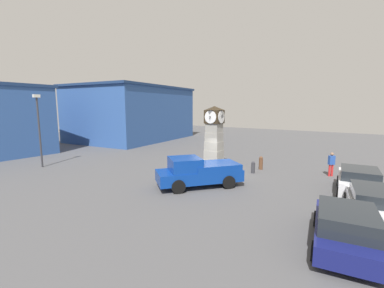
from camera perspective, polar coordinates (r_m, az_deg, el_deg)
The scene contains 11 objects.
ground_plane at distance 18.77m, azimuth 4.96°, elevation -6.83°, with size 79.31×79.31×0.00m, color #4C4C4F.
clock_tower at distance 20.44m, azimuth 4.93°, elevation 1.46°, with size 1.53×1.52×4.93m.
bollard_near_tower at distance 20.86m, azimuth 15.06°, elevation -4.06°, with size 0.30×0.30×1.04m.
bollard_mid_row at distance 19.60m, azimuth 13.43°, elevation -5.01°, with size 0.28×0.28×0.89m.
car_navy_sedan at distance 10.68m, azimuth 31.00°, elevation -15.70°, with size 4.49×2.39×1.51m.
car_near_tower at distance 13.81m, azimuth 35.42°, elevation -10.68°, with size 4.72×2.40×1.49m.
car_by_building at distance 17.15m, azimuth 33.04°, elevation -6.91°, with size 4.27×2.27×1.55m.
pickup_truck at distance 15.87m, azimuth 1.50°, elevation -6.16°, with size 5.21×4.81×1.85m.
pedestrian_near_bench at distance 20.61m, azimuth 28.57°, elevation -3.66°, with size 0.44×0.46×1.71m.
street_lamp_near_road at distance 23.89m, azimuth -30.88°, elevation 3.58°, with size 0.50×0.24×5.84m.
storefront_low_left at distance 39.66m, azimuth -12.96°, elevation 6.67°, with size 17.72×13.62×7.74m.
Camera 1 is at (-15.95, -8.59, 4.91)m, focal length 24.00 mm.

